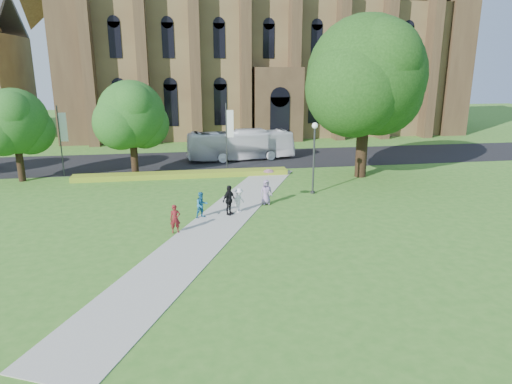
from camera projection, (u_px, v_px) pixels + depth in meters
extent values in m
plane|color=#367222|center=(219.00, 229.00, 26.51)|extent=(160.00, 160.00, 0.00)
cube|color=black|center=(202.00, 160.00, 45.53)|extent=(160.00, 10.00, 0.02)
cube|color=#B2B2A8|center=(218.00, 223.00, 27.46)|extent=(15.58, 28.54, 0.04)
cube|color=#A9B323|center=(182.00, 175.00, 38.69)|extent=(18.00, 1.40, 0.45)
cube|color=olive|center=(265.00, 71.00, 63.84)|extent=(52.00, 16.00, 17.00)
cube|color=brown|center=(68.00, 54.00, 52.81)|extent=(3.50, 3.50, 21.00)
cube|color=brown|center=(456.00, 55.00, 60.50)|extent=(3.50, 3.50, 21.00)
cube|color=brown|center=(278.00, 105.00, 56.36)|extent=(6.00, 2.50, 9.00)
cylinder|color=#38383D|center=(314.00, 162.00, 33.23)|extent=(0.14, 0.14, 4.80)
sphere|color=white|center=(315.00, 126.00, 32.53)|extent=(0.44, 0.44, 0.44)
cylinder|color=#38383D|center=(313.00, 192.00, 33.85)|extent=(0.36, 0.36, 0.15)
cylinder|color=#332114|center=(362.00, 138.00, 38.13)|extent=(0.96, 0.96, 6.60)
sphere|color=#173C10|center=(366.00, 75.00, 36.77)|extent=(9.60, 9.60, 9.60)
cylinder|color=#332114|center=(19.00, 158.00, 36.96)|extent=(0.56, 0.56, 3.85)
sphere|color=#1F5419|center=(14.00, 121.00, 36.16)|extent=(5.20, 5.20, 5.20)
cylinder|color=#332114|center=(134.00, 152.00, 38.81)|extent=(0.60, 0.60, 4.12)
sphere|color=#1F5419|center=(131.00, 114.00, 37.96)|extent=(5.60, 5.60, 5.60)
cylinder|color=#38383D|center=(226.00, 137.00, 40.48)|extent=(0.10, 0.10, 6.00)
cube|color=white|center=(230.00, 124.00, 40.21)|extent=(0.60, 0.02, 2.40)
cylinder|color=#38383D|center=(61.00, 142.00, 38.28)|extent=(0.10, 0.10, 6.00)
cube|color=white|center=(63.00, 127.00, 38.02)|extent=(0.60, 0.02, 2.40)
imported|color=silver|center=(241.00, 145.00, 45.59)|extent=(10.87, 3.49, 2.98)
imported|color=maroon|center=(175.00, 219.00, 25.58)|extent=(0.62, 0.44, 1.62)
imported|color=#1D6491|center=(202.00, 205.00, 28.12)|extent=(0.97, 0.88, 1.63)
imported|color=silver|center=(239.00, 200.00, 29.19)|extent=(1.11, 1.16, 1.58)
imported|color=black|center=(229.00, 200.00, 28.64)|extent=(1.12, 1.13, 1.91)
imported|color=gray|center=(266.00, 192.00, 30.89)|extent=(0.87, 0.61, 1.68)
imported|color=#C58B8F|center=(269.00, 175.00, 30.71)|extent=(0.88, 0.88, 0.63)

